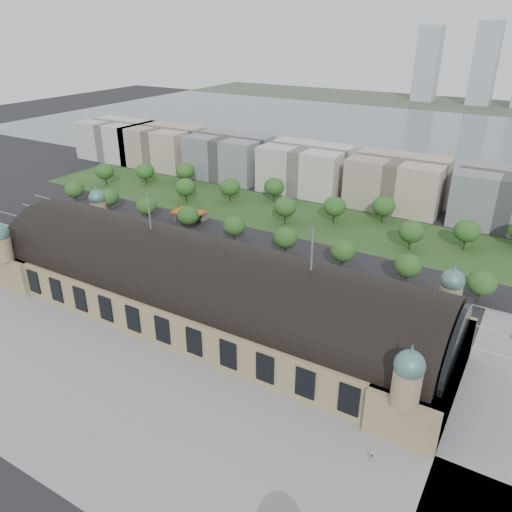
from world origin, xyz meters
The scene contains 51 objects.
ground centered at (0.00, 0.00, 0.00)m, with size 900.00×900.00×0.00m, color black.
station centered at (0.00, 0.00, 10.28)m, with size 150.00×48.40×44.30m.
plaza_south centered at (10.00, -44.00, 0.00)m, with size 190.00×48.00×0.12m, color gray.
road_slab centered at (-20.00, 38.00, 0.00)m, with size 260.00×26.00×0.10m, color black.
grass_belt centered at (-15.00, 93.00, 0.00)m, with size 300.00×45.00×0.10m, color #21471C.
petrol_station centered at (-53.91, 65.28, 2.95)m, with size 14.00×13.00×5.05m.
lake centered at (0.00, 298.00, 0.00)m, with size 700.00×320.00×0.08m, color slate.
far_shore centered at (0.00, 498.00, 0.00)m, with size 700.00×120.00×0.14m, color #44513D.
far_tower_left centered at (-60.00, 508.00, 40.00)m, with size 24.00×24.00×80.00m, color #9EA8B2.
far_tower_mid centered at (0.00, 508.00, 42.50)m, with size 24.00×24.00×85.00m, color #9EA8B2.
office_0 centered at (-170.00, 133.00, 12.00)m, with size 45.00×32.00×24.00m, color #BBB9B2.
office_1 centered at (-130.00, 133.00, 12.00)m, with size 45.00×32.00×24.00m, color tan.
office_2 centered at (-80.00, 133.00, 12.00)m, with size 45.00×32.00×24.00m, color gray.
office_3 centered at (-30.00, 133.00, 12.00)m, with size 45.00×32.00×24.00m, color #BBB9B2.
office_4 centered at (20.00, 133.00, 12.00)m, with size 45.00×32.00×24.00m, color tan.
office_5 centered at (70.00, 133.00, 12.00)m, with size 45.00×32.00×24.00m, color gray.
tree_row_0 centered at (-120.00, 53.00, 7.43)m, with size 9.60×9.60×11.52m.
tree_row_1 centered at (-96.00, 53.00, 7.43)m, with size 9.60×9.60×11.52m.
tree_row_2 centered at (-72.00, 53.00, 7.43)m, with size 9.60×9.60×11.52m.
tree_row_3 centered at (-48.00, 53.00, 7.43)m, with size 9.60×9.60×11.52m.
tree_row_4 centered at (-24.00, 53.00, 7.43)m, with size 9.60×9.60×11.52m.
tree_row_5 centered at (0.00, 53.00, 7.43)m, with size 9.60×9.60×11.52m.
tree_row_6 centered at (24.00, 53.00, 7.43)m, with size 9.60×9.60×11.52m.
tree_row_7 centered at (48.00, 53.00, 7.43)m, with size 9.60×9.60×11.52m.
tree_row_8 centered at (72.00, 53.00, 7.43)m, with size 9.60×9.60×11.52m.
tree_belt_0 centered at (-130.00, 83.00, 8.05)m, with size 10.40×10.40×12.48m.
tree_belt_1 centered at (-111.00, 95.00, 8.05)m, with size 10.40×10.40×12.48m.
tree_belt_2 centered at (-92.00, 107.00, 8.05)m, with size 10.40×10.40×12.48m.
tree_belt_3 centered at (-73.00, 83.00, 8.05)m, with size 10.40×10.40×12.48m.
tree_belt_4 centered at (-54.00, 95.00, 8.05)m, with size 10.40×10.40×12.48m.
tree_belt_5 centered at (-35.00, 107.00, 8.05)m, with size 10.40×10.40×12.48m.
tree_belt_6 centered at (-16.00, 83.00, 8.05)m, with size 10.40×10.40×12.48m.
tree_belt_7 centered at (3.00, 95.00, 8.05)m, with size 10.40×10.40×12.48m.
tree_belt_8 centered at (22.00, 107.00, 8.05)m, with size 10.40×10.40×12.48m.
tree_belt_9 centered at (41.00, 83.00, 8.05)m, with size 10.40×10.40×12.48m.
tree_belt_10 centered at (60.00, 95.00, 8.05)m, with size 10.40×10.40×12.48m.
traffic_car_0 centered at (-111.11, 32.51, 0.64)m, with size 1.51×3.76×1.28m, color silver.
traffic_car_1 centered at (-89.60, 46.82, 0.75)m, with size 1.59×4.55×1.50m, color #999CA2.
traffic_car_2 centered at (-49.76, 31.80, 0.82)m, with size 2.71×5.87×1.63m, color black.
traffic_car_3 centered at (-45.38, 44.18, 0.80)m, with size 2.23×5.49×1.59m, color maroon.
parked_car_0 centered at (-64.18, 23.00, 0.70)m, with size 1.48×4.25×1.40m, color black.
parked_car_1 centered at (-72.24, 25.00, 0.79)m, with size 2.62×5.67×1.58m, color maroon.
parked_car_2 centered at (-40.08, 21.00, 0.65)m, with size 1.82×4.47×1.30m, color #192246.
parked_car_3 centered at (-38.66, 21.00, 0.64)m, with size 1.51×3.76×1.28m, color #585B5F.
parked_car_4 centered at (-35.31, 24.39, 0.64)m, with size 1.35×3.88×1.28m, color silver.
parked_car_5 centered at (-25.66, 22.95, 0.67)m, with size 2.22×4.82×1.34m, color gray.
parked_car_6 centered at (-18.00, 25.00, 0.70)m, with size 1.96×4.81×1.40m, color black.
bus_west centered at (-19.91, 27.00, 1.80)m, with size 3.03×12.96×3.61m, color red.
bus_mid centered at (3.45, 28.42, 1.77)m, with size 2.98×12.72×3.54m, color white.
bus_east centered at (32.11, 27.00, 1.47)m, with size 2.46×10.53×2.93m, color beige.
pedestrian_0 centered at (63.68, -28.50, 0.96)m, with size 0.94×0.54×1.92m, color gray.
Camera 1 is at (82.17, -106.80, 84.53)m, focal length 35.00 mm.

